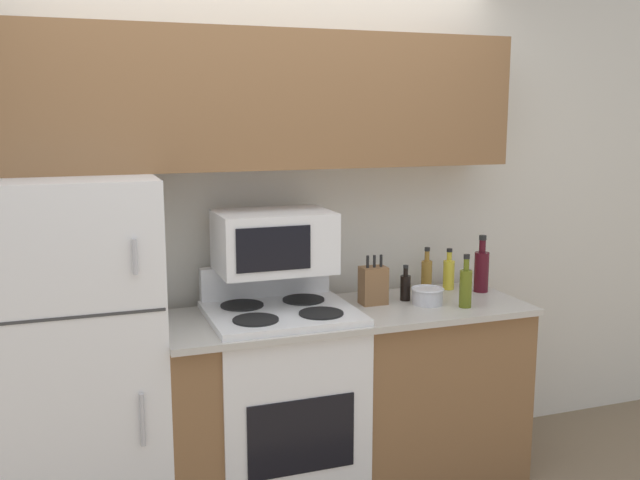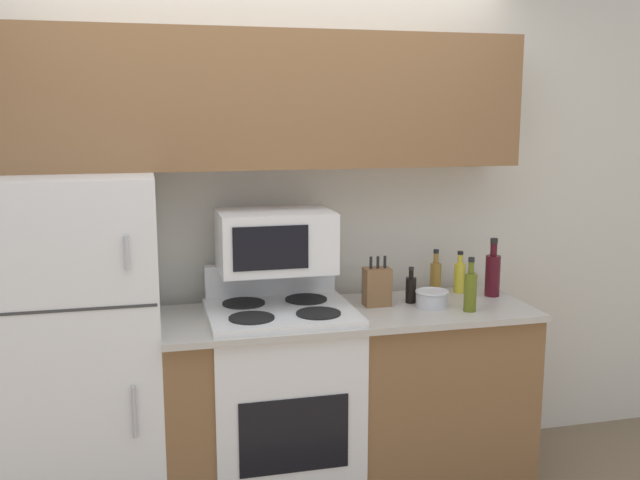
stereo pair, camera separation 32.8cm
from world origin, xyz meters
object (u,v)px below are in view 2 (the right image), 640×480
Objects in this scene: bottle_cooking_spray at (460,276)px; microwave at (275,240)px; refrigerator at (84,353)px; bowl at (432,298)px; bottle_vinegar at (435,277)px; bottle_wine_red at (493,273)px; bottle_soy_sauce at (411,289)px; bottle_olive_oil at (470,290)px; knife_block at (377,286)px; stove at (281,402)px.

microwave is at bearing -174.39° from bottle_cooking_spray.
refrigerator is 1.63m from bowl.
microwave reaches higher than bottle_vinegar.
refrigerator is 6.63× the size of bottle_vinegar.
bottle_wine_red is 0.17m from bottle_cooking_spray.
bottle_soy_sauce is (-0.45, -0.03, -0.05)m from bottle_wine_red.
bottle_cooking_spray is at bearing 73.12° from bottle_olive_oil.
bottle_soy_sauce is (-0.22, 0.21, -0.03)m from bottle_olive_oil.
bottle_cooking_spray is (1.87, 0.15, 0.21)m from refrigerator.
bottle_wine_red reaches higher than knife_block.
bottle_wine_red reaches higher than bottle_soy_sauce.
bottle_vinegar reaches higher than bowl.
bottle_vinegar is 1.33× the size of bottle_soy_sauce.
bowl is at bearing -161.64° from bottle_wine_red.
microwave is (-0.00, 0.10, 0.77)m from stove.
refrigerator is 8.84× the size of bottle_soy_sauce.
refrigerator is 5.30× the size of bottle_wine_red.
bottle_soy_sauce is (-0.07, 0.10, 0.03)m from bowl.
knife_block is 0.64m from bottle_wine_red.
knife_block is 0.37m from bottle_vinegar.
knife_block reaches higher than bottle_cooking_spray.
microwave is 0.88m from bottle_vinegar.
refrigerator reaches higher than bottle_cooking_spray.
bottle_cooking_spray is at bearing 15.52° from knife_block.
microwave is 1.03m from bottle_cooking_spray.
stove is at bearing 170.43° from bottle_olive_oil.
bottle_olive_oil is at bearing -82.61° from bottle_vinegar.
bottle_wine_red is at bearing 1.18° from refrigerator.
refrigerator is at bearing -175.56° from bottle_cooking_spray.
bottle_cooking_spray is (0.10, 0.34, -0.02)m from bottle_olive_oil.
refrigerator reaches higher than bottle_wine_red.
bottle_olive_oil is 1.44× the size of bottle_soy_sauce.
knife_block is 0.52m from bottle_cooking_spray.
bottle_cooking_spray is (0.32, 0.13, 0.02)m from bottle_soy_sauce.
stove is 6.85× the size of bowl.
bowl is 0.74× the size of bottle_cooking_spray.
bowl is at bearing -116.67° from bottle_vinegar.
microwave is at bearing -174.97° from bottle_vinegar.
refrigerator is at bearing -179.43° from bottle_soy_sauce.
bottle_soy_sauce is at bearing 124.77° from bowl.
microwave is at bearing 164.61° from bottle_olive_oil.
stove reaches higher than bottle_soy_sauce.
bottle_vinegar is at bearing -170.98° from bottle_cooking_spray.
bowl is 0.24m from bottle_vinegar.
bowl is at bearing -20.32° from knife_block.
microwave reaches higher than bottle_soy_sauce.
microwave reaches higher than knife_block.
bottle_vinegar reaches higher than bottle_soy_sauce.
bottle_wine_red reaches higher than stove.
bowl is 0.13m from bottle_soy_sauce.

